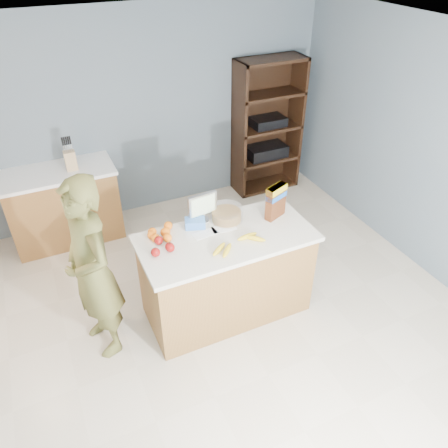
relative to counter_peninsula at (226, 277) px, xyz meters
name	(u,v)px	position (x,y,z in m)	size (l,w,h in m)	color
floor	(240,330)	(0.00, -0.30, -0.42)	(4.50, 5.00, 0.02)	beige
walls	(244,176)	(0.00, -0.30, 1.24)	(4.52, 5.02, 2.51)	slate
counter_peninsula	(226,277)	(0.00, 0.00, 0.00)	(1.56, 0.76, 0.90)	brown
back_cabinet	(64,205)	(-1.20, 1.90, 0.04)	(1.24, 0.62, 0.90)	brown
shelving_unit	(266,128)	(1.55, 2.05, 0.45)	(0.90, 0.40, 1.80)	black
person	(92,271)	(-1.16, 0.10, 0.43)	(0.62, 0.40, 1.69)	brown
knife_block	(70,160)	(-1.03, 1.86, 0.60)	(0.12, 0.10, 0.31)	tan
envelopes	(215,231)	(-0.06, 0.11, 0.49)	(0.42, 0.13, 0.00)	white
bananas	(237,243)	(0.03, -0.16, 0.51)	(0.52, 0.23, 0.04)	yellow
apples	(163,247)	(-0.56, 0.04, 0.52)	(0.21, 0.22, 0.08)	maroon
oranges	(161,233)	(-0.52, 0.23, 0.52)	(0.25, 0.25, 0.08)	orange
blue_carton	(195,223)	(-0.19, 0.25, 0.52)	(0.18, 0.12, 0.08)	blue
salad_bowl	(226,215)	(0.11, 0.23, 0.54)	(0.30, 0.30, 0.13)	#267219
tv	(203,206)	(-0.09, 0.31, 0.64)	(0.28, 0.12, 0.28)	silver
cereal_box	(276,199)	(0.54, 0.09, 0.67)	(0.23, 0.16, 0.33)	#592B14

